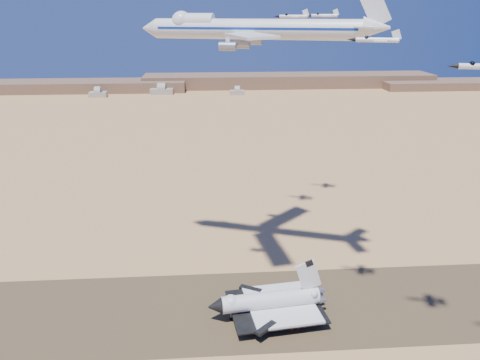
{
  "coord_description": "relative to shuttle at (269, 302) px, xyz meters",
  "views": [
    {
      "loc": [
        -0.84,
        -146.28,
        103.49
      ],
      "look_at": [
        10.28,
        8.0,
        47.77
      ],
      "focal_mm": 35.0,
      "sensor_mm": 36.0,
      "label": 1
    }
  ],
  "objects": [
    {
      "name": "chase_jet_a",
      "position": [
        27.63,
        -6.47,
        90.36
      ],
      "size": [
        14.47,
        8.55,
        3.72
      ],
      "rotation": [
        0.0,
        0.0,
        -0.37
      ],
      "color": "white"
    },
    {
      "name": "chase_jet_f",
      "position": [
        36.67,
        93.82,
        96.16
      ],
      "size": [
        15.39,
        9.05,
        3.94
      ],
      "rotation": [
        0.0,
        0.0,
        -0.34
      ],
      "color": "white"
    },
    {
      "name": "crew_c",
      "position": [
        6.55,
        -9.71,
        -4.7
      ],
      "size": [
        1.03,
        1.23,
        1.87
      ],
      "primitive_type": "imported",
      "rotation": [
        0.0,
        0.0,
        2.09
      ],
      "color": "red",
      "rests_on": "runway"
    },
    {
      "name": "runway",
      "position": [
        -19.9,
        4.95,
        -5.67
      ],
      "size": [
        600.0,
        50.0,
        0.06
      ],
      "primitive_type": "cube",
      "color": "brown",
      "rests_on": "ground"
    },
    {
      "name": "crew_a",
      "position": [
        7.97,
        -7.49,
        -4.72
      ],
      "size": [
        0.64,
        0.78,
        1.84
      ],
      "primitive_type": "imported",
      "rotation": [
        0.0,
        0.0,
        1.91
      ],
      "color": "red",
      "rests_on": "runway"
    },
    {
      "name": "hangars",
      "position": [
        -83.9,
        483.39,
        -0.87
      ],
      "size": [
        200.5,
        29.5,
        30.0
      ],
      "color": "#9F9A8D",
      "rests_on": "ground"
    },
    {
      "name": "crew_b",
      "position": [
        8.87,
        -9.34,
        -4.77
      ],
      "size": [
        0.75,
        0.96,
        1.73
      ],
      "primitive_type": "imported",
      "rotation": [
        0.0,
        0.0,
        1.93
      ],
      "color": "red",
      "rests_on": "runway"
    },
    {
      "name": "shuttle",
      "position": [
        0.0,
        0.0,
        0.0
      ],
      "size": [
        43.17,
        29.79,
        21.2
      ],
      "rotation": [
        0.0,
        0.0,
        0.12
      ],
      "color": "silver",
      "rests_on": "runway"
    },
    {
      "name": "ridgeline",
      "position": [
        45.41,
        532.26,
        1.93
      ],
      "size": [
        960.0,
        90.0,
        18.0
      ],
      "color": "brown",
      "rests_on": "ground"
    },
    {
      "name": "chase_jet_e",
      "position": [
        18.14,
        74.87,
        95.96
      ],
      "size": [
        15.32,
        8.99,
        3.92
      ],
      "rotation": [
        0.0,
        0.0,
        -0.33
      ],
      "color": "white"
    },
    {
      "name": "ground",
      "position": [
        -19.9,
        4.95,
        -5.7
      ],
      "size": [
        1200.0,
        1200.0,
        0.0
      ],
      "primitive_type": "plane",
      "color": "tan",
      "rests_on": "ground"
    },
    {
      "name": "carrier_747",
      "position": [
        -5.37,
        33.44,
        92.04
      ],
      "size": [
        89.02,
        66.04,
        22.39
      ],
      "rotation": [
        0.0,
        0.0,
        -0.32
      ],
      "color": "white"
    }
  ]
}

